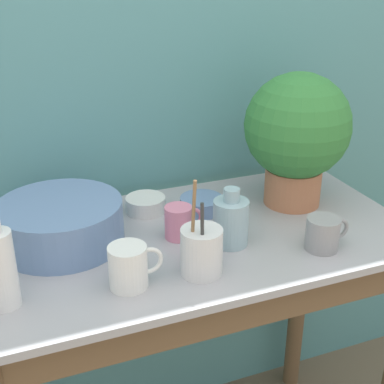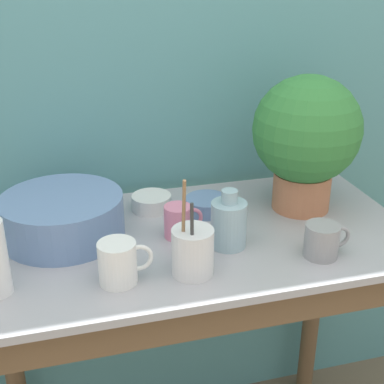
{
  "view_description": "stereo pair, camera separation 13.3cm",
  "coord_description": "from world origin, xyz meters",
  "px_view_note": "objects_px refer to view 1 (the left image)",
  "views": [
    {
      "loc": [
        -0.45,
        -0.83,
        1.57
      ],
      "look_at": [
        0.0,
        0.3,
        1.02
      ],
      "focal_mm": 50.0,
      "sensor_mm": 36.0,
      "label": 1
    },
    {
      "loc": [
        -0.32,
        -0.87,
        1.57
      ],
      "look_at": [
        0.0,
        0.3,
        1.02
      ],
      "focal_mm": 50.0,
      "sensor_mm": 36.0,
      "label": 2
    }
  ],
  "objects_px": {
    "bowl_wash_large": "(61,223)",
    "mug_white": "(129,266)",
    "potted_plant": "(297,132)",
    "utensil_cup": "(201,251)",
    "mug_pink": "(179,222)",
    "mug_grey": "(323,233)",
    "bottle_tall": "(0,267)",
    "bowl_small_blue": "(201,204)",
    "bowl_small_enamel_white": "(146,204)",
    "bottle_short": "(231,221)"
  },
  "relations": [
    {
      "from": "bowl_wash_large",
      "to": "mug_white",
      "type": "xyz_separation_m",
      "value": [
        0.11,
        -0.25,
        -0.01
      ]
    },
    {
      "from": "potted_plant",
      "to": "utensil_cup",
      "type": "relative_size",
      "value": 1.6
    },
    {
      "from": "potted_plant",
      "to": "mug_pink",
      "type": "relative_size",
      "value": 3.64
    },
    {
      "from": "mug_pink",
      "to": "mug_grey",
      "type": "bearing_deg",
      "value": -30.94
    },
    {
      "from": "bottle_tall",
      "to": "mug_white",
      "type": "relative_size",
      "value": 1.78
    },
    {
      "from": "mug_grey",
      "to": "bowl_small_blue",
      "type": "bearing_deg",
      "value": 123.31
    },
    {
      "from": "mug_white",
      "to": "utensil_cup",
      "type": "bearing_deg",
      "value": -2.93
    },
    {
      "from": "mug_grey",
      "to": "bowl_small_enamel_white",
      "type": "distance_m",
      "value": 0.5
    },
    {
      "from": "mug_grey",
      "to": "utensil_cup",
      "type": "bearing_deg",
      "value": 178.51
    },
    {
      "from": "mug_grey",
      "to": "bowl_small_enamel_white",
      "type": "xyz_separation_m",
      "value": [
        -0.34,
        0.36,
        -0.02
      ]
    },
    {
      "from": "utensil_cup",
      "to": "bowl_small_blue",
      "type": "bearing_deg",
      "value": 67.56
    },
    {
      "from": "potted_plant",
      "to": "mug_white",
      "type": "bearing_deg",
      "value": -156.42
    },
    {
      "from": "mug_grey",
      "to": "utensil_cup",
      "type": "relative_size",
      "value": 0.49
    },
    {
      "from": "potted_plant",
      "to": "mug_pink",
      "type": "height_order",
      "value": "potted_plant"
    },
    {
      "from": "bowl_small_enamel_white",
      "to": "mug_pink",
      "type": "bearing_deg",
      "value": -77.92
    },
    {
      "from": "bowl_wash_large",
      "to": "bowl_small_enamel_white",
      "type": "distance_m",
      "value": 0.27
    },
    {
      "from": "bowl_wash_large",
      "to": "mug_pink",
      "type": "height_order",
      "value": "bowl_wash_large"
    },
    {
      "from": "mug_pink",
      "to": "bowl_small_enamel_white",
      "type": "relative_size",
      "value": 0.93
    },
    {
      "from": "mug_white",
      "to": "utensil_cup",
      "type": "distance_m",
      "value": 0.17
    },
    {
      "from": "mug_white",
      "to": "bowl_small_blue",
      "type": "relative_size",
      "value": 1.02
    },
    {
      "from": "bottle_short",
      "to": "utensil_cup",
      "type": "height_order",
      "value": "utensil_cup"
    },
    {
      "from": "bowl_wash_large",
      "to": "mug_white",
      "type": "relative_size",
      "value": 2.53
    },
    {
      "from": "bottle_short",
      "to": "bowl_small_enamel_white",
      "type": "relative_size",
      "value": 1.34
    },
    {
      "from": "bottle_short",
      "to": "bowl_small_enamel_white",
      "type": "bearing_deg",
      "value": 119.62
    },
    {
      "from": "potted_plant",
      "to": "bottle_short",
      "type": "relative_size",
      "value": 2.53
    },
    {
      "from": "bottle_short",
      "to": "bowl_small_enamel_white",
      "type": "distance_m",
      "value": 0.29
    },
    {
      "from": "mug_pink",
      "to": "utensil_cup",
      "type": "bearing_deg",
      "value": -93.91
    },
    {
      "from": "bowl_small_enamel_white",
      "to": "utensil_cup",
      "type": "distance_m",
      "value": 0.35
    },
    {
      "from": "bottle_short",
      "to": "utensil_cup",
      "type": "distance_m",
      "value": 0.15
    },
    {
      "from": "potted_plant",
      "to": "mug_grey",
      "type": "height_order",
      "value": "potted_plant"
    },
    {
      "from": "bottle_short",
      "to": "mug_white",
      "type": "distance_m",
      "value": 0.3
    },
    {
      "from": "mug_white",
      "to": "utensil_cup",
      "type": "xyz_separation_m",
      "value": [
        0.16,
        -0.01,
        0.01
      ]
    },
    {
      "from": "mug_pink",
      "to": "mug_white",
      "type": "relative_size",
      "value": 0.85
    },
    {
      "from": "bottle_short",
      "to": "bowl_small_enamel_white",
      "type": "xyz_separation_m",
      "value": [
        -0.14,
        0.25,
        -0.04
      ]
    },
    {
      "from": "bowl_small_blue",
      "to": "bowl_small_enamel_white",
      "type": "xyz_separation_m",
      "value": [
        -0.15,
        0.06,
        0.0
      ]
    },
    {
      "from": "bowl_wash_large",
      "to": "mug_pink",
      "type": "distance_m",
      "value": 0.3
    },
    {
      "from": "bowl_small_blue",
      "to": "bottle_tall",
      "type": "bearing_deg",
      "value": -154.61
    },
    {
      "from": "bottle_tall",
      "to": "mug_grey",
      "type": "bearing_deg",
      "value": -3.33
    },
    {
      "from": "bottle_short",
      "to": "potted_plant",
      "type": "bearing_deg",
      "value": 29.52
    },
    {
      "from": "bowl_wash_large",
      "to": "bowl_small_enamel_white",
      "type": "bearing_deg",
      "value": 20.97
    },
    {
      "from": "bottle_tall",
      "to": "mug_white",
      "type": "bearing_deg",
      "value": -5.84
    },
    {
      "from": "mug_pink",
      "to": "mug_white",
      "type": "xyz_separation_m",
      "value": [
        -0.18,
        -0.17,
        0.01
      ]
    },
    {
      "from": "bottle_tall",
      "to": "mug_pink",
      "type": "relative_size",
      "value": 2.09
    },
    {
      "from": "mug_white",
      "to": "bowl_small_blue",
      "type": "distance_m",
      "value": 0.4
    },
    {
      "from": "bottle_short",
      "to": "bowl_small_enamel_white",
      "type": "height_order",
      "value": "bottle_short"
    },
    {
      "from": "bowl_wash_large",
      "to": "bottle_short",
      "type": "xyz_separation_m",
      "value": [
        0.39,
        -0.16,
        0.01
      ]
    },
    {
      "from": "bowl_small_enamel_white",
      "to": "potted_plant",
      "type": "bearing_deg",
      "value": -13.69
    },
    {
      "from": "bowl_small_blue",
      "to": "utensil_cup",
      "type": "xyz_separation_m",
      "value": [
        -0.12,
        -0.29,
        0.04
      ]
    },
    {
      "from": "mug_white",
      "to": "bowl_small_enamel_white",
      "type": "height_order",
      "value": "mug_white"
    },
    {
      "from": "bowl_small_enamel_white",
      "to": "bowl_small_blue",
      "type": "bearing_deg",
      "value": -21.27
    }
  ]
}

